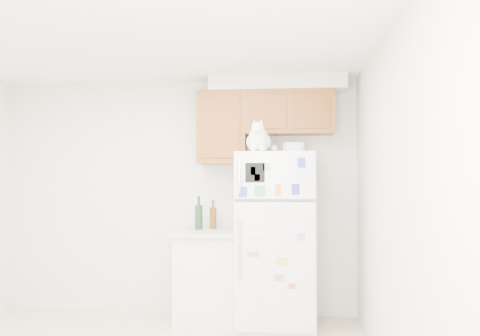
# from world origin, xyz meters

# --- Properties ---
(room_shell) EXTENTS (3.84, 4.04, 2.52)m
(room_shell) POSITION_xyz_m (0.12, 0.24, 1.67)
(room_shell) COLOR silver
(room_shell) RESTS_ON ground_plane
(refrigerator) EXTENTS (0.76, 0.78, 1.70)m
(refrigerator) POSITION_xyz_m (1.06, 1.61, 0.85)
(refrigerator) COLOR white
(refrigerator) RESTS_ON ground_plane
(base_counter) EXTENTS (0.64, 0.64, 0.92)m
(base_counter) POSITION_xyz_m (0.37, 1.68, 0.46)
(base_counter) COLOR white
(base_counter) RESTS_ON ground_plane
(cat) EXTENTS (0.30, 0.43, 0.31)m
(cat) POSITION_xyz_m (0.90, 1.43, 1.81)
(cat) COLOR white
(cat) RESTS_ON refrigerator
(storage_box_back) EXTENTS (0.20, 0.16, 0.10)m
(storage_box_back) POSITION_xyz_m (1.24, 1.62, 1.75)
(storage_box_back) COLOR white
(storage_box_back) RESTS_ON refrigerator
(storage_box_front) EXTENTS (0.18, 0.16, 0.09)m
(storage_box_front) POSITION_xyz_m (1.22, 1.47, 1.74)
(storage_box_front) COLOR white
(storage_box_front) RESTS_ON refrigerator
(bottle_green) EXTENTS (0.08, 0.08, 0.34)m
(bottle_green) POSITION_xyz_m (0.26, 1.77, 1.09)
(bottle_green) COLOR #19381E
(bottle_green) RESTS_ON base_counter
(bottle_amber) EXTENTS (0.07, 0.07, 0.31)m
(bottle_amber) POSITION_xyz_m (0.40, 1.86, 1.07)
(bottle_amber) COLOR #593814
(bottle_amber) RESTS_ON base_counter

